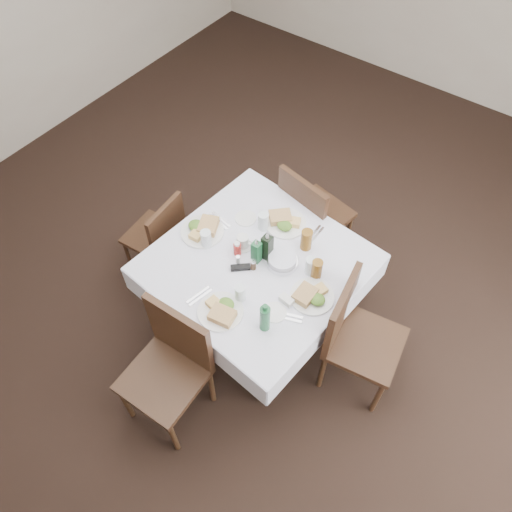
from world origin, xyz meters
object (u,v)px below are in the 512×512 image
Objects in this scene: water_n at (263,221)px; coffee_mug at (243,242)px; chair_south at (172,361)px; oil_cruet_green at (256,251)px; chair_east at (354,332)px; ketchup_bottle at (237,249)px; dining_table at (257,269)px; water_w at (206,239)px; water_s at (240,293)px; green_bottle at (265,318)px; oil_cruet_dark at (267,246)px; chair_west at (160,234)px; bread_basket at (282,261)px; chair_north at (310,213)px; water_e at (311,266)px.

water_n is 0.22m from coffee_mug.
coffee_mug is (-0.10, 0.88, 0.24)m from chair_south.
chair_south is 0.89m from oil_cruet_green.
ketchup_bottle is at bearing -176.27° from chair_east.
dining_table is at bearing -62.07° from water_n.
water_w is 0.25m from coffee_mug.
green_bottle reaches higher than water_s.
dining_table is 0.40m from water_w.
water_s is 0.38m from oil_cruet_dark.
chair_west is 0.65m from water_w.
chair_east is at bearing -2.88° from oil_cruet_dark.
bread_basket is 1.86× the size of ketchup_bottle.
oil_cruet_green is (-0.10, 0.31, 0.04)m from water_s.
chair_south is 6.93× the size of coffee_mug.
oil_cruet_green is 1.61× the size of coffee_mug.
chair_north is 1.07m from chair_east.
chair_east is (0.76, 0.04, -0.12)m from dining_table.
bread_basket is at bearing 112.01° from green_bottle.
dining_table is 0.92m from chair_west.
oil_cruet_dark is (-0.30, -0.07, 0.04)m from water_e.
coffee_mug is at bearing 96.35° from ketchup_bottle.
chair_west is 5.72× the size of coffee_mug.
water_e is (0.25, 0.44, 0.01)m from water_s.
water_s is 0.54× the size of oil_cruet_green.
oil_cruet_green reaches higher than coffee_mug.
chair_east is at bearing 3.25° from chair_west.
ketchup_bottle is (-0.15, -0.02, 0.13)m from dining_table.
oil_cruet_green is at bearing -153.33° from bread_basket.
green_bottle is at bearing -55.80° from oil_cruet_dark.
water_w is at bearing -145.41° from coffee_mug.
water_e is 0.51m from ketchup_bottle.
coffee_mug is at bearing 138.97° from green_bottle.
bread_basket is (0.51, 0.18, -0.04)m from water_w.
water_s is at bearing -98.80° from bread_basket.
water_n is 0.42m from water_w.
bread_basket is at bearing 19.12° from water_w.
chair_west is at bearing -176.26° from dining_table.
ketchup_bottle is 0.60m from green_bottle.
water_e reaches higher than ketchup_bottle.
water_e is 0.64× the size of bread_basket.
ketchup_bottle is 0.08m from coffee_mug.
green_bottle reaches higher than bread_basket.
bread_basket is 0.80× the size of oil_cruet_dark.
chair_south is 0.96m from oil_cruet_dark.
coffee_mug reaches higher than bread_basket.
chair_west is 1.30m from water_e.
ketchup_bottle is (-0.18, -0.10, -0.06)m from oil_cruet_dark.
chair_north is at bearing 81.92° from ketchup_bottle.
green_bottle reaches higher than water_n.
ketchup_bottle is at bearing 2.66° from chair_west.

